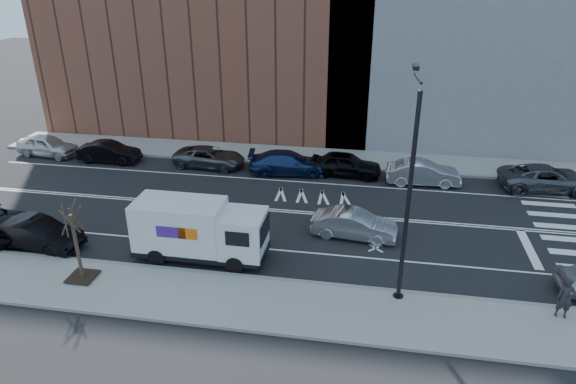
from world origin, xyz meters
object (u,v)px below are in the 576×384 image
(far_parked_a, at_px, (48,145))
(far_parked_b, at_px, (109,152))
(driving_sedan, at_px, (354,224))
(pedestrian, at_px, (565,298))
(fedex_van, at_px, (199,230))

(far_parked_a, bearing_deg, far_parked_b, -88.30)
(driving_sedan, bearing_deg, far_parked_a, 75.59)
(far_parked_a, xyz_separation_m, pedestrian, (31.35, -13.68, 0.27))
(far_parked_a, distance_m, driving_sedan, 24.23)
(fedex_van, bearing_deg, far_parked_a, 143.65)
(driving_sedan, bearing_deg, pedestrian, -116.23)
(driving_sedan, bearing_deg, fedex_van, 120.28)
(fedex_van, distance_m, driving_sedan, 7.97)
(far_parked_a, height_order, driving_sedan, far_parked_a)
(fedex_van, bearing_deg, pedestrian, -6.95)
(far_parked_a, relative_size, far_parked_b, 1.03)
(far_parked_b, distance_m, driving_sedan, 19.40)
(far_parked_a, distance_m, far_parked_b, 5.05)
(far_parked_b, relative_size, pedestrian, 2.46)
(driving_sedan, relative_size, pedestrian, 2.47)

